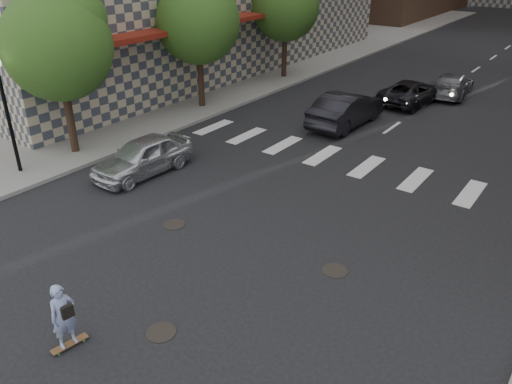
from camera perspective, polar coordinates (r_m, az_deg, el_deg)
ground at (r=14.15m, az=-6.91°, el=-8.16°), size 160.00×160.00×0.00m
sidewalk_left at (r=37.11m, az=-2.61°, el=14.36°), size 13.00×80.00×0.15m
lamppost at (r=20.37m, az=-26.84°, el=9.36°), size 0.36×0.36×4.28m
tree_a at (r=21.26m, az=-21.46°, el=15.81°), size 4.20×4.20×6.60m
tree_b at (r=26.44m, az=-6.39°, el=19.23°), size 4.20×4.20×6.60m
tree_c at (r=32.78m, az=3.61°, el=20.78°), size 4.20×4.20×6.60m
manhole_a at (r=12.11m, az=-10.80°, el=-15.47°), size 0.70×0.70×0.02m
manhole_b at (r=16.06m, az=-9.32°, el=-3.68°), size 0.70×0.70×0.02m
manhole_c at (r=13.95m, az=9.02°, el=-8.85°), size 0.70×0.70×0.02m
skateboarder at (r=11.77m, az=-21.13°, el=-13.10°), size 0.47×0.85×1.65m
silver_sedan at (r=19.54m, az=-12.80°, el=4.02°), size 1.85×4.24×1.42m
traffic_car_a at (r=24.68m, az=10.28°, el=9.30°), size 1.83×4.97×1.62m
traffic_car_b at (r=31.47m, az=21.55°, el=11.34°), size 2.21×4.58×1.29m
traffic_car_c at (r=29.14m, az=17.39°, el=10.85°), size 2.66×4.82×1.28m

